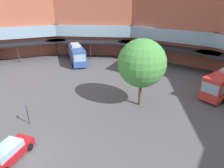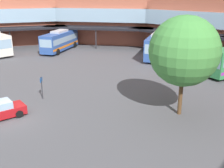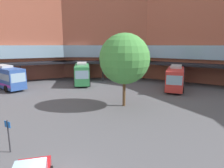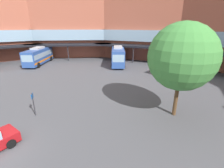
{
  "view_description": "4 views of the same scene",
  "coord_description": "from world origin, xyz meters",
  "px_view_note": "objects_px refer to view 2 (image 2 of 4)",
  "views": [
    {
      "loc": [
        14.56,
        -6.81,
        12.97
      ],
      "look_at": [
        -0.36,
        14.44,
        1.78
      ],
      "focal_mm": 31.76,
      "sensor_mm": 36.0,
      "label": 1
    },
    {
      "loc": [
        23.66,
        0.48,
        10.61
      ],
      "look_at": [
        -2.47,
        10.27,
        1.2
      ],
      "focal_mm": 44.78,
      "sensor_mm": 36.0,
      "label": 2
    },
    {
      "loc": [
        3.94,
        -9.02,
        7.41
      ],
      "look_at": [
        2.7,
        15.28,
        2.51
      ],
      "focal_mm": 31.54,
      "sensor_mm": 36.0,
      "label": 3
    },
    {
      "loc": [
        12.02,
        0.84,
        8.4
      ],
      "look_at": [
        -2.61,
        11.67,
        1.79
      ],
      "focal_mm": 26.22,
      "sensor_mm": 36.0,
      "label": 4
    }
  ],
  "objects_px": {
    "bus_2": "(60,40)",
    "stop_sign_post": "(42,86)",
    "bus_3": "(158,45)",
    "plaza_tree": "(184,51)"
  },
  "relations": [
    {
      "from": "bus_2",
      "to": "stop_sign_post",
      "type": "relative_size",
      "value": 4.16
    },
    {
      "from": "bus_2",
      "to": "bus_3",
      "type": "bearing_deg",
      "value": 90.16
    },
    {
      "from": "bus_2",
      "to": "bus_3",
      "type": "xyz_separation_m",
      "value": [
        10.71,
        14.16,
        0.11
      ]
    },
    {
      "from": "bus_3",
      "to": "stop_sign_post",
      "type": "bearing_deg",
      "value": -20.57
    },
    {
      "from": "bus_3",
      "to": "plaza_tree",
      "type": "bearing_deg",
      "value": 13.39
    },
    {
      "from": "stop_sign_post",
      "to": "plaza_tree",
      "type": "bearing_deg",
      "value": 53.96
    },
    {
      "from": "bus_2",
      "to": "bus_3",
      "type": "distance_m",
      "value": 17.76
    },
    {
      "from": "bus_3",
      "to": "plaza_tree",
      "type": "distance_m",
      "value": 22.98
    },
    {
      "from": "bus_3",
      "to": "stop_sign_post",
      "type": "height_order",
      "value": "bus_3"
    },
    {
      "from": "plaza_tree",
      "to": "stop_sign_post",
      "type": "distance_m",
      "value": 14.34
    }
  ]
}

